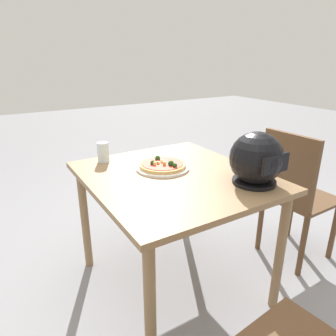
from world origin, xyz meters
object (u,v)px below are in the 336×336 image
drinking_glass (103,152)px  motorcycle_helmet (256,160)px  pizza (163,165)px  chair_side (294,191)px  dining_table (174,189)px

drinking_glass → motorcycle_helmet: bearing=126.7°
pizza → chair_side: bearing=160.5°
motorcycle_helmet → drinking_glass: 0.89m
drinking_glass → chair_side: chair_side is taller
dining_table → drinking_glass: (0.25, -0.40, 0.15)m
motorcycle_helmet → chair_side: (-0.53, -0.13, -0.35)m
motorcycle_helmet → chair_side: motorcycle_helmet is taller
motorcycle_helmet → drinking_glass: (0.53, -0.71, -0.07)m
drinking_glass → pizza: bearing=130.0°
motorcycle_helmet → drinking_glass: size_ratio=2.20×
dining_table → motorcycle_helmet: motorcycle_helmet is taller
pizza → motorcycle_helmet: 0.52m
dining_table → pizza: pizza is taller
dining_table → motorcycle_helmet: size_ratio=3.82×
dining_table → motorcycle_helmet: (-0.28, 0.32, 0.22)m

